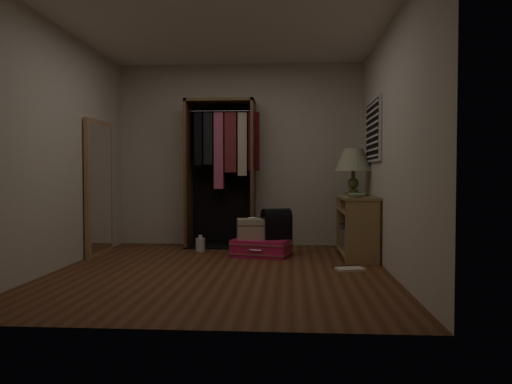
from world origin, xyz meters
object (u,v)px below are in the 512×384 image
(console_bookshelf, at_px, (356,225))
(pink_suitcase, at_px, (262,247))
(open_wardrobe, at_px, (223,160))
(floor_mirror, at_px, (99,188))
(black_bag, at_px, (276,223))
(table_lamp, at_px, (353,161))
(white_jug, at_px, (200,244))
(train_case, at_px, (252,229))

(console_bookshelf, distance_m, pink_suitcase, 1.20)
(open_wardrobe, xyz_separation_m, floor_mirror, (-1.49, -0.77, -0.38))
(console_bookshelf, relative_size, black_bag, 2.76)
(table_lamp, relative_size, white_jug, 2.78)
(black_bag, relative_size, white_jug, 1.87)
(open_wardrobe, distance_m, black_bag, 1.34)
(console_bookshelf, relative_size, pink_suitcase, 1.40)
(floor_mirror, xyz_separation_m, white_jug, (1.24, 0.31, -0.76))
(open_wardrobe, relative_size, train_case, 5.05)
(pink_suitcase, bearing_deg, floor_mirror, -166.55)
(open_wardrobe, relative_size, table_lamp, 3.40)
(floor_mirror, xyz_separation_m, train_case, (1.95, -0.01, -0.51))
(train_case, bearing_deg, white_jug, 146.99)
(floor_mirror, distance_m, black_bag, 2.29)
(white_jug, bearing_deg, open_wardrobe, 61.49)
(floor_mirror, height_order, white_jug, floor_mirror)
(open_wardrobe, xyz_separation_m, table_lamp, (1.75, -0.39, -0.04))
(floor_mirror, relative_size, black_bag, 4.20)
(open_wardrobe, relative_size, pink_suitcase, 2.56)
(open_wardrobe, bearing_deg, console_bookshelf, -22.50)
(floor_mirror, relative_size, table_lamp, 2.82)
(console_bookshelf, bearing_deg, black_bag, -178.73)
(table_lamp, bearing_deg, pink_suitcase, -161.38)
(pink_suitcase, height_order, train_case, train_case)
(train_case, xyz_separation_m, table_lamp, (1.29, 0.39, 0.85))
(open_wardrobe, relative_size, floor_mirror, 1.21)
(console_bookshelf, relative_size, train_case, 2.76)
(pink_suitcase, relative_size, white_jug, 3.68)
(open_wardrobe, height_order, floor_mirror, open_wardrobe)
(console_bookshelf, bearing_deg, floor_mirror, -179.19)
(console_bookshelf, bearing_deg, white_jug, 172.41)
(table_lamp, bearing_deg, train_case, -163.15)
(console_bookshelf, bearing_deg, table_lamp, 89.36)
(console_bookshelf, distance_m, floor_mirror, 3.27)
(pink_suitcase, xyz_separation_m, white_jug, (-0.83, 0.32, -0.01))
(open_wardrobe, xyz_separation_m, white_jug, (-0.25, -0.46, -1.13))
(floor_mirror, relative_size, train_case, 4.18)
(table_lamp, height_order, white_jug, table_lamp)
(console_bookshelf, xyz_separation_m, open_wardrobe, (-1.75, 0.72, 0.83))
(open_wardrobe, bearing_deg, floor_mirror, -152.65)
(open_wardrobe, bearing_deg, table_lamp, -12.42)
(floor_mirror, height_order, table_lamp, floor_mirror)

